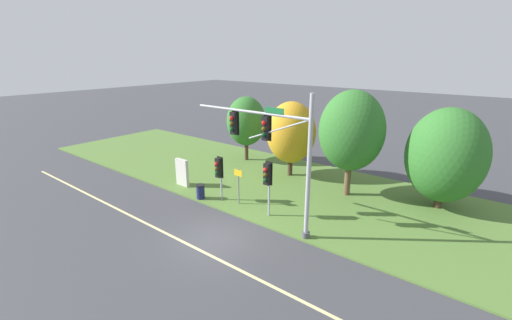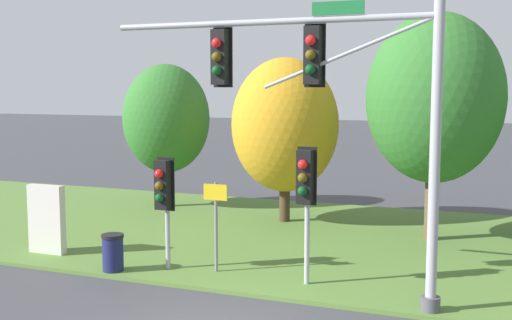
% 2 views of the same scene
% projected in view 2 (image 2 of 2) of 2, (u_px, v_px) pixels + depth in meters
% --- Properties ---
extents(grass_verge, '(48.00, 11.50, 0.10)m').
position_uv_depth(grass_verge, '(326.00, 239.00, 19.53)').
color(grass_verge, '#517533').
rests_on(grass_verge, ground).
extents(traffic_signal_mast, '(7.48, 0.49, 7.15)m').
position_uv_depth(traffic_signal_mast, '(338.00, 92.00, 13.38)').
color(traffic_signal_mast, '#9EA0A5').
rests_on(traffic_signal_mast, grass_verge).
extents(pedestrian_signal_near_kerb, '(0.46, 0.55, 3.22)m').
position_uv_depth(pedestrian_signal_near_kerb, '(305.00, 186.00, 14.56)').
color(pedestrian_signal_near_kerb, '#9EA0A5').
rests_on(pedestrian_signal_near_kerb, grass_verge).
extents(pedestrian_signal_further_along, '(0.46, 0.55, 2.84)m').
position_uv_depth(pedestrian_signal_further_along, '(164.00, 191.00, 15.86)').
color(pedestrian_signal_further_along, '#9EA0A5').
rests_on(pedestrian_signal_further_along, grass_verge).
extents(route_sign_post, '(0.63, 0.08, 2.25)m').
position_uv_depth(route_sign_post, '(216.00, 215.00, 15.82)').
color(route_sign_post, slate).
rests_on(route_sign_post, grass_verge).
extents(tree_nearest_road, '(3.30, 3.30, 5.45)m').
position_uv_depth(tree_nearest_road, '(166.00, 119.00, 24.42)').
color(tree_nearest_road, '#423021').
rests_on(tree_nearest_road, grass_verge).
extents(tree_left_of_mast, '(3.62, 3.62, 5.57)m').
position_uv_depth(tree_left_of_mast, '(285.00, 125.00, 21.63)').
color(tree_left_of_mast, '#423021').
rests_on(tree_left_of_mast, grass_verge).
extents(tree_behind_signpost, '(4.04, 4.04, 6.78)m').
position_uv_depth(tree_behind_signpost, '(435.00, 98.00, 18.90)').
color(tree_behind_signpost, brown).
rests_on(tree_behind_signpost, grass_verge).
extents(info_kiosk, '(1.10, 0.24, 1.90)m').
position_uv_depth(info_kiosk, '(47.00, 219.00, 17.65)').
color(info_kiosk, beige).
rests_on(info_kiosk, grass_verge).
extents(trash_bin, '(0.56, 0.56, 0.93)m').
position_uv_depth(trash_bin, '(113.00, 252.00, 15.98)').
color(trash_bin, '#191E4C').
rests_on(trash_bin, grass_verge).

